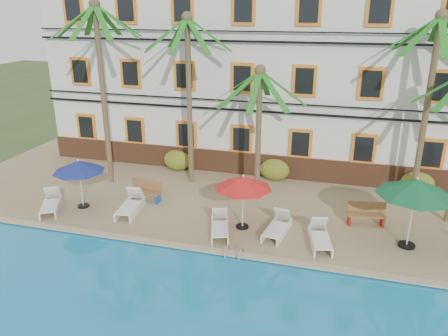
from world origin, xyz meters
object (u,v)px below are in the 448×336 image
(bench_right, at_px, (366,213))
(umbrella_red, at_px, (243,183))
(palm_a, at_px, (101,71))
(palm_b, at_px, (189,78))
(umbrella_blue, at_px, (79,166))
(bench_left, at_px, (146,190))
(lounger_a, at_px, (51,204))
(pool_ladder, at_px, (234,256))
(lounger_b, at_px, (131,205))
(palm_c, at_px, (259,112))
(palm_d, at_px, (430,86))
(umbrella_green, at_px, (416,188))
(lounger_d, at_px, (277,227))
(lounger_e, at_px, (320,237))
(lounger_c, at_px, (220,226))

(bench_right, bearing_deg, umbrella_red, -160.71)
(palm_a, height_order, palm_b, palm_a)
(umbrella_blue, height_order, bench_left, umbrella_blue)
(lounger_a, distance_m, pool_ladder, 8.68)
(umbrella_red, xyz_separation_m, lounger_b, (-4.94, 0.08, -1.61))
(umbrella_blue, bearing_deg, palm_a, 95.95)
(palm_c, xyz_separation_m, palm_d, (6.87, 0.98, 1.31))
(palm_c, bearing_deg, umbrella_green, -26.41)
(lounger_d, bearing_deg, bench_left, 166.18)
(lounger_b, xyz_separation_m, lounger_e, (8.00, -0.59, -0.02))
(lounger_c, bearing_deg, pool_ladder, -57.26)
(palm_b, height_order, bench_right, palm_b)
(lounger_c, height_order, lounger_e, lounger_e)
(palm_c, distance_m, lounger_b, 6.85)
(palm_a, xyz_separation_m, lounger_c, (6.76, -3.67, -5.21))
(palm_a, relative_size, lounger_c, 4.43)
(palm_a, distance_m, lounger_d, 10.80)
(palm_b, xyz_separation_m, bench_left, (-1.19, -2.74, -4.70))
(palm_d, distance_m, umbrella_green, 5.05)
(lounger_b, xyz_separation_m, lounger_d, (6.35, -0.22, -0.02))
(lounger_c, xyz_separation_m, bench_right, (5.46, 2.32, 0.19))
(palm_a, distance_m, umbrella_green, 14.30)
(umbrella_green, distance_m, lounger_c, 7.25)
(lounger_a, bearing_deg, umbrella_red, 4.70)
(lounger_b, xyz_separation_m, bench_right, (9.64, 1.57, 0.16))
(palm_d, bearing_deg, palm_a, -174.82)
(palm_c, xyz_separation_m, bench_right, (4.81, -1.66, -3.46))
(umbrella_green, xyz_separation_m, bench_left, (-10.98, 1.19, -1.87))
(umbrella_green, distance_m, lounger_d, 5.17)
(palm_b, bearing_deg, palm_c, -13.13)
(palm_b, distance_m, umbrella_blue, 6.38)
(umbrella_blue, distance_m, lounger_d, 8.76)
(umbrella_blue, distance_m, lounger_c, 6.68)
(palm_a, bearing_deg, lounger_e, -18.34)
(palm_a, bearing_deg, lounger_b, -48.56)
(lounger_c, height_order, bench_right, bench_right)
(umbrella_green, bearing_deg, palm_d, 81.45)
(umbrella_red, xyz_separation_m, lounger_c, (-0.75, -0.67, -1.64))
(umbrella_blue, relative_size, lounger_b, 1.06)
(bench_right, relative_size, pool_ladder, 2.09)
(lounger_a, relative_size, lounger_e, 1.01)
(palm_d, relative_size, lounger_a, 4.08)
(lounger_e, bearing_deg, palm_b, 145.26)
(umbrella_blue, height_order, lounger_b, umbrella_blue)
(lounger_c, bearing_deg, lounger_b, 169.84)
(palm_d, distance_m, bench_right, 5.83)
(lounger_d, height_order, bench_left, bench_left)
(umbrella_red, bearing_deg, lounger_c, -138.17)
(palm_b, relative_size, umbrella_blue, 3.65)
(umbrella_red, height_order, lounger_b, umbrella_red)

